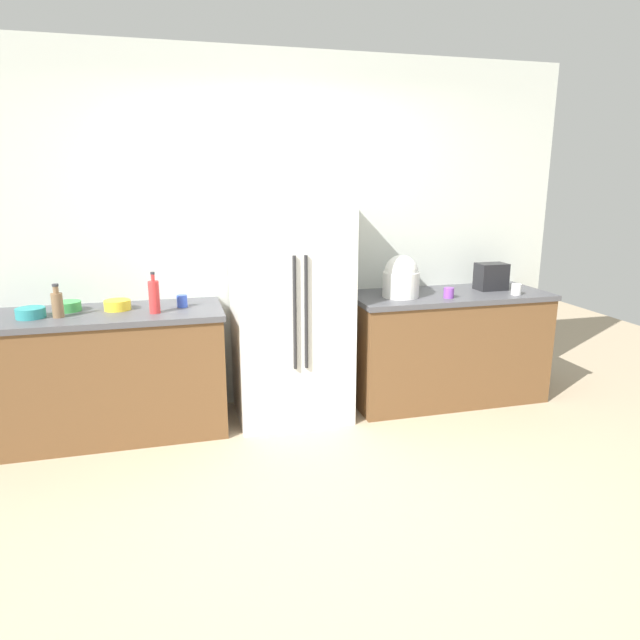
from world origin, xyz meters
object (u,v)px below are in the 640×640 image
rice_cooker (401,278)px  cup_b (182,301)px  refrigerator (290,303)px  bottle_b (57,304)px  cup_c (516,289)px  cup_a (449,293)px  toaster (491,277)px  bowl_a (31,313)px  bottle_a (154,296)px  bowl_b (117,305)px  bowl_c (68,306)px

rice_cooker → cup_b: size_ratio=3.77×
refrigerator → rice_cooker: bearing=-2.2°
refrigerator → cup_b: refrigerator is taller
bottle_b → cup_c: bottle_b is taller
bottle_b → cup_a: 2.76m
toaster → bowl_a: bearing=-178.4°
bowl_a → bottle_a: bearing=-4.8°
rice_cooker → bowl_a: (-2.59, -0.01, -0.11)m
refrigerator → bowl_b: (-1.21, 0.06, 0.04)m
toaster → bowl_c: size_ratio=1.33×
bottle_a → refrigerator: bearing=6.4°
cup_c → bowl_c: cup_c is taller
bowl_c → cup_c: bearing=-5.1°
bottle_b → cup_c: size_ratio=2.64×
bottle_b → bowl_b: bearing=19.9°
bottle_b → cup_c: (3.33, -0.12, -0.05)m
cup_a → rice_cooker: bearing=158.8°
toaster → cup_a: toaster is taller
rice_cooker → cup_c: rice_cooker is taller
cup_b → bowl_a: cup_b is taller
refrigerator → bottle_b: 1.57m
rice_cooker → bowl_a: rice_cooker is taller
cup_b → cup_a: bearing=-5.7°
refrigerator → rice_cooker: 0.87m
refrigerator → bowl_a: refrigerator is taller
bowl_c → rice_cooker: bearing=-3.4°
toaster → cup_c: bearing=-71.3°
bottle_b → cup_a: (2.76, -0.09, -0.05)m
bowl_b → bottle_a: bearing=-33.2°
bottle_a → cup_c: (2.72, -0.08, -0.07)m
toaster → rice_cooker: bearing=-174.2°
rice_cooker → cup_b: rice_cooker is taller
rice_cooker → bowl_a: size_ratio=1.76×
toaster → bowl_c: bearing=179.0°
rice_cooker → bowl_c: rice_cooker is taller
bottle_a → bowl_a: bearing=175.2°
toaster → bowl_c: 3.22m
cup_b → bowl_a: bearing=-175.6°
rice_cooker → cup_a: size_ratio=4.08×
bowl_b → refrigerator: bearing=-2.8°
cup_c → bowl_c: bearing=174.9°
cup_b → bowl_a: size_ratio=0.47×
refrigerator → cup_c: size_ratio=20.90×
cup_c → bowl_b: size_ratio=0.47×
refrigerator → bowl_c: (-1.53, 0.11, 0.04)m
cup_b → bowl_c: 0.77m
toaster → cup_a: (-0.49, -0.22, -0.07)m
toaster → cup_a: 0.54m
bowl_c → bowl_a: bearing=-143.3°
cup_b → bowl_b: 0.44m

